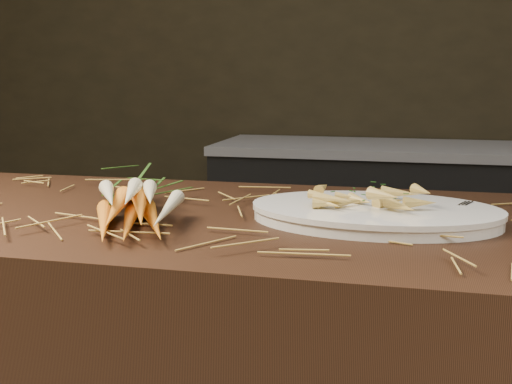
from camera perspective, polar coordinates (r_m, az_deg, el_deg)
back_counter at (r=3.09m, az=13.65°, el=-3.68°), size 1.82×0.62×0.84m
straw_bedding at (r=1.18m, az=-0.60°, el=-1.66°), size 1.40×0.60×0.02m
root_veg_bunch at (r=1.19m, az=-10.89°, el=-0.19°), size 0.30×0.46×0.08m
serving_platter at (r=1.15m, az=10.50°, el=-2.04°), size 0.44×0.30×0.02m
roasted_veg_heap at (r=1.14m, az=10.56°, el=-0.29°), size 0.22×0.16×0.05m
serving_fork at (r=1.12m, az=18.28°, el=-1.95°), size 0.08×0.16×0.00m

